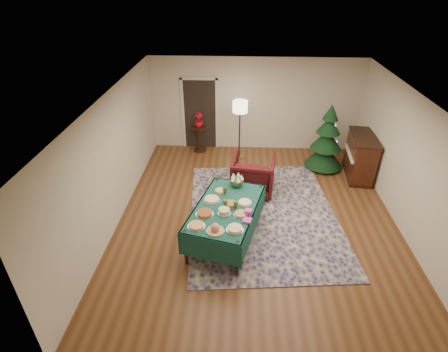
{
  "coord_description": "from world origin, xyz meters",
  "views": [
    {
      "loc": [
        -0.41,
        -6.19,
        4.77
      ],
      "look_at": [
        -0.73,
        0.09,
        0.99
      ],
      "focal_mm": 28.0,
      "sensor_mm": 36.0,
      "label": 1
    }
  ],
  "objects_px": {
    "gift_box": "(248,212)",
    "side_table": "(199,139)",
    "armchair": "(253,173)",
    "buffet_table": "(226,213)",
    "christmas_tree": "(327,141)",
    "potted_plant": "(199,123)",
    "piano": "(360,157)",
    "floor_lamp": "(240,110)"
  },
  "relations": [
    {
      "from": "gift_box",
      "to": "piano",
      "type": "relative_size",
      "value": 0.09
    },
    {
      "from": "side_table",
      "to": "piano",
      "type": "bearing_deg",
      "value": -16.19
    },
    {
      "from": "floor_lamp",
      "to": "piano",
      "type": "xyz_separation_m",
      "value": [
        3.13,
        -0.87,
        -0.88
      ]
    },
    {
      "from": "gift_box",
      "to": "potted_plant",
      "type": "relative_size",
      "value": 0.28
    },
    {
      "from": "side_table",
      "to": "potted_plant",
      "type": "distance_m",
      "value": 0.51
    },
    {
      "from": "gift_box",
      "to": "christmas_tree",
      "type": "relative_size",
      "value": 0.07
    },
    {
      "from": "floor_lamp",
      "to": "piano",
      "type": "distance_m",
      "value": 3.37
    },
    {
      "from": "gift_box",
      "to": "armchair",
      "type": "relative_size",
      "value": 0.12
    },
    {
      "from": "buffet_table",
      "to": "christmas_tree",
      "type": "relative_size",
      "value": 1.23
    },
    {
      "from": "floor_lamp",
      "to": "christmas_tree",
      "type": "height_order",
      "value": "christmas_tree"
    },
    {
      "from": "potted_plant",
      "to": "christmas_tree",
      "type": "xyz_separation_m",
      "value": [
        3.5,
        -0.87,
        -0.06
      ]
    },
    {
      "from": "gift_box",
      "to": "side_table",
      "type": "relative_size",
      "value": 0.16
    },
    {
      "from": "christmas_tree",
      "to": "gift_box",
      "type": "bearing_deg",
      "value": -122.83
    },
    {
      "from": "floor_lamp",
      "to": "side_table",
      "type": "height_order",
      "value": "floor_lamp"
    },
    {
      "from": "armchair",
      "to": "floor_lamp",
      "type": "distance_m",
      "value": 2.0
    },
    {
      "from": "potted_plant",
      "to": "piano",
      "type": "xyz_separation_m",
      "value": [
        4.32,
        -1.25,
        -0.32
      ]
    },
    {
      "from": "buffet_table",
      "to": "piano",
      "type": "bearing_deg",
      "value": 38.49
    },
    {
      "from": "buffet_table",
      "to": "christmas_tree",
      "type": "distance_m",
      "value": 3.97
    },
    {
      "from": "side_table",
      "to": "armchair",
      "type": "bearing_deg",
      "value": -53.98
    },
    {
      "from": "floor_lamp",
      "to": "christmas_tree",
      "type": "xyz_separation_m",
      "value": [
        2.31,
        -0.48,
        -0.62
      ]
    },
    {
      "from": "armchair",
      "to": "side_table",
      "type": "bearing_deg",
      "value": -46.37
    },
    {
      "from": "floor_lamp",
      "to": "christmas_tree",
      "type": "distance_m",
      "value": 2.44
    },
    {
      "from": "gift_box",
      "to": "side_table",
      "type": "xyz_separation_m",
      "value": [
        -1.39,
        4.13,
        -0.46
      ]
    },
    {
      "from": "christmas_tree",
      "to": "buffet_table",
      "type": "bearing_deg",
      "value": -129.71
    },
    {
      "from": "buffet_table",
      "to": "potted_plant",
      "type": "distance_m",
      "value": 4.04
    },
    {
      "from": "floor_lamp",
      "to": "potted_plant",
      "type": "xyz_separation_m",
      "value": [
        -1.18,
        0.38,
        -0.56
      ]
    },
    {
      "from": "buffet_table",
      "to": "potted_plant",
      "type": "relative_size",
      "value": 5.08
    },
    {
      "from": "christmas_tree",
      "to": "piano",
      "type": "height_order",
      "value": "christmas_tree"
    },
    {
      "from": "christmas_tree",
      "to": "floor_lamp",
      "type": "bearing_deg",
      "value": 168.23
    },
    {
      "from": "armchair",
      "to": "christmas_tree",
      "type": "distance_m",
      "value": 2.34
    },
    {
      "from": "buffet_table",
      "to": "floor_lamp",
      "type": "bearing_deg",
      "value": 86.43
    },
    {
      "from": "gift_box",
      "to": "buffet_table",
      "type": "bearing_deg",
      "value": 153.3
    },
    {
      "from": "buffet_table",
      "to": "side_table",
      "type": "bearing_deg",
      "value": 103.8
    },
    {
      "from": "potted_plant",
      "to": "christmas_tree",
      "type": "bearing_deg",
      "value": -13.93
    },
    {
      "from": "gift_box",
      "to": "christmas_tree",
      "type": "distance_m",
      "value": 3.89
    },
    {
      "from": "potted_plant",
      "to": "gift_box",
      "type": "bearing_deg",
      "value": -71.42
    },
    {
      "from": "potted_plant",
      "to": "christmas_tree",
      "type": "relative_size",
      "value": 0.24
    },
    {
      "from": "gift_box",
      "to": "side_table",
      "type": "height_order",
      "value": "gift_box"
    },
    {
      "from": "floor_lamp",
      "to": "armchair",
      "type": "bearing_deg",
      "value": -78.4
    },
    {
      "from": "side_table",
      "to": "piano",
      "type": "relative_size",
      "value": 0.55
    },
    {
      "from": "buffet_table",
      "to": "armchair",
      "type": "bearing_deg",
      "value": 72.28
    },
    {
      "from": "piano",
      "to": "side_table",
      "type": "bearing_deg",
      "value": 163.81
    }
  ]
}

